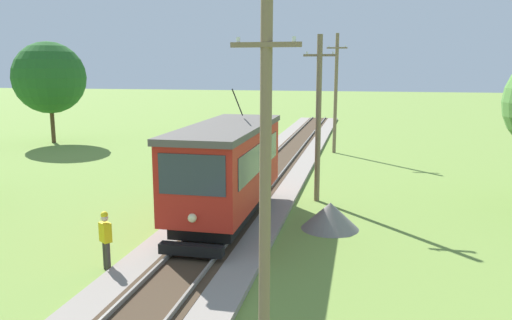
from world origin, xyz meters
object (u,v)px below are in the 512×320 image
utility_pole_mid (318,118)px  track_worker (106,238)px  utility_pole_far (336,93)px  gravel_pile (330,216)px  utility_pole_near_tram (265,178)px  tree_horizon (49,78)px  red_tram (228,168)px

utility_pole_mid → track_worker: 10.86m
utility_pole_far → gravel_pile: size_ratio=3.82×
utility_pole_near_tram → gravel_pile: size_ratio=3.36×
utility_pole_near_tram → track_worker: size_ratio=4.04×
utility_pole_near_tram → track_worker: utility_pole_near_tram is taller
track_worker → tree_horizon: tree_horizon is taller
red_tram → utility_pole_mid: bearing=53.2°
utility_pole_far → gravel_pile: (0.85, -17.12, -3.70)m
red_tram → utility_pole_mid: size_ratio=1.17×
utility_pole_far → gravel_pile: 17.53m
track_worker → utility_pole_mid: bearing=-174.8°
utility_pole_near_tram → utility_pole_far: size_ratio=0.88×
red_tram → track_worker: 5.65m
red_tram → utility_pole_near_tram: utility_pole_near_tram is taller
utility_pole_near_tram → track_worker: 6.74m
gravel_pile → tree_horizon: bearing=143.3°
tree_horizon → track_worker: bearing=-53.1°
utility_pole_far → track_worker: utility_pole_far is taller
utility_pole_near_tram → utility_pole_mid: 12.06m
utility_pole_near_tram → utility_pole_mid: utility_pole_mid is taller
gravel_pile → track_worker: 8.13m
red_tram → gravel_pile: (3.86, 0.22, -1.69)m
red_tram → gravel_pile: 4.22m
track_worker → tree_horizon: bearing=-107.2°
red_tram → tree_horizon: size_ratio=1.08×
gravel_pile → track_worker: (-6.22, -5.21, 0.48)m
gravel_pile → utility_pole_far: bearing=92.8°
track_worker → tree_horizon: 28.20m
utility_pole_mid → tree_horizon: tree_horizon is taller
red_tram → tree_horizon: tree_horizon is taller
tree_horizon → gravel_pile: bearing=-36.7°
red_tram → gravel_pile: red_tram is taller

